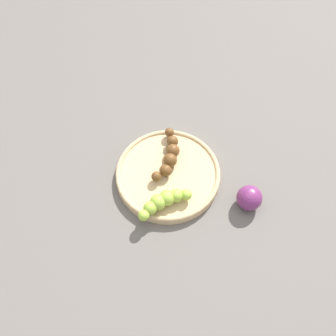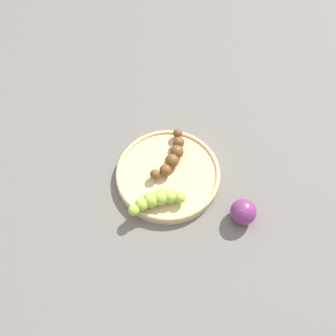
{
  "view_description": "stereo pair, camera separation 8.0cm",
  "coord_description": "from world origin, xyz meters",
  "px_view_note": "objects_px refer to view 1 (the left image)",
  "views": [
    {
      "loc": [
        0.33,
        -0.24,
        0.72
      ],
      "look_at": [
        0.0,
        0.0,
        0.04
      ],
      "focal_mm": 41.33,
      "sensor_mm": 36.0,
      "label": 1
    },
    {
      "loc": [
        0.37,
        -0.17,
        0.72
      ],
      "look_at": [
        0.0,
        0.0,
        0.04
      ],
      "focal_mm": 41.33,
      "sensor_mm": 36.0,
      "label": 2
    }
  ],
  "objects_px": {
    "banana_overripe": "(169,155)",
    "plum_purple": "(249,198)",
    "banana_green": "(163,201)",
    "fruit_bowl": "(168,174)"
  },
  "relations": [
    {
      "from": "banana_green",
      "to": "plum_purple",
      "type": "distance_m",
      "value": 0.17
    },
    {
      "from": "fruit_bowl",
      "to": "plum_purple",
      "type": "xyz_separation_m",
      "value": [
        0.15,
        0.1,
        0.01
      ]
    },
    {
      "from": "fruit_bowl",
      "to": "banana_green",
      "type": "xyz_separation_m",
      "value": [
        0.06,
        -0.05,
        0.02
      ]
    },
    {
      "from": "banana_overripe",
      "to": "banana_green",
      "type": "height_order",
      "value": "banana_green"
    },
    {
      "from": "banana_overripe",
      "to": "plum_purple",
      "type": "distance_m",
      "value": 0.19
    },
    {
      "from": "fruit_bowl",
      "to": "plum_purple",
      "type": "height_order",
      "value": "plum_purple"
    },
    {
      "from": "fruit_bowl",
      "to": "banana_green",
      "type": "relative_size",
      "value": 1.9
    },
    {
      "from": "plum_purple",
      "to": "banana_green",
      "type": "bearing_deg",
      "value": -121.64
    },
    {
      "from": "banana_overripe",
      "to": "banana_green",
      "type": "distance_m",
      "value": 0.11
    },
    {
      "from": "banana_green",
      "to": "plum_purple",
      "type": "xyz_separation_m",
      "value": [
        0.09,
        0.15,
        -0.01
      ]
    }
  ]
}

